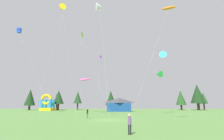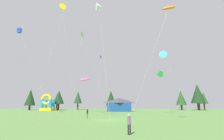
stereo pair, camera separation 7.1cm
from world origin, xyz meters
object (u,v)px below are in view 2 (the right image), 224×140
at_px(person_midfield, 129,122).
at_px(festival_tent, 119,105).
at_px(kite_blue_box, 19,31).
at_px(kite_cyan_delta, 163,56).
at_px(kite_purple_diamond, 101,58).
at_px(kite_pink_parafoil, 85,79).
at_px(kite_lime_diamond, 82,36).
at_px(person_near_camera, 87,112).
at_px(kite_white_delta, 100,7).
at_px(kite_orange_parafoil, 169,8).
at_px(inflatable_blue_arch, 47,104).
at_px(kite_green_delta, 159,74).
at_px(kite_yellow_delta, 62,8).

xyz_separation_m(person_midfield, festival_tent, (-0.73, 42.92, 1.16)).
bearing_deg(kite_blue_box, kite_cyan_delta, 5.85).
bearing_deg(kite_purple_diamond, kite_pink_parafoil, -154.11).
height_order(kite_purple_diamond, kite_lime_diamond, kite_purple_diamond).
bearing_deg(kite_cyan_delta, festival_tent, 127.53).
relative_size(kite_pink_parafoil, person_near_camera, 5.92).
xyz_separation_m(kite_white_delta, person_near_camera, (-0.85, -9.69, -26.21)).
height_order(kite_orange_parafoil, person_near_camera, kite_orange_parafoil).
xyz_separation_m(kite_orange_parafoil, kite_lime_diamond, (-14.15, 6.64, -1.47)).
relative_size(kite_blue_box, person_midfield, 12.18).
xyz_separation_m(person_near_camera, inflatable_blue_arch, (-20.28, 32.10, 1.16)).
relative_size(kite_cyan_delta, kite_purple_diamond, 0.89).
distance_m(kite_green_delta, kite_yellow_delta, 27.80).
bearing_deg(kite_cyan_delta, kite_orange_parafoil, -101.39).
xyz_separation_m(kite_pink_parafoil, kite_yellow_delta, (-2.25, -16.87, 13.58)).
relative_size(kite_lime_diamond, festival_tent, 2.02).
bearing_deg(kite_cyan_delta, kite_purple_diamond, 148.32).
distance_m(kite_cyan_delta, kite_white_delta, 20.68).
bearing_deg(kite_green_delta, person_near_camera, -142.19).
distance_m(kite_green_delta, kite_blue_box, 36.45).
xyz_separation_m(kite_blue_box, kite_orange_parafoil, (31.89, -16.36, -4.05)).
bearing_deg(kite_lime_diamond, kite_pink_parafoil, 98.93).
distance_m(person_near_camera, festival_tent, 27.03).
relative_size(kite_green_delta, kite_yellow_delta, 0.45).
relative_size(kite_green_delta, inflatable_blue_arch, 1.81).
distance_m(kite_blue_box, kite_yellow_delta, 13.40).
xyz_separation_m(kite_cyan_delta, kite_white_delta, (-16.20, -2.00, 12.70)).
bearing_deg(person_near_camera, kite_white_delta, -47.80).
distance_m(kite_blue_box, kite_orange_parafoil, 36.07).
distance_m(kite_pink_parafoil, kite_blue_box, 21.48).
bearing_deg(person_near_camera, kite_green_delta, -94.97).
relative_size(inflatable_blue_arch, festival_tent, 0.78).
relative_size(kite_purple_diamond, kite_white_delta, 0.62).
height_order(kite_pink_parafoil, kite_blue_box, kite_blue_box).
xyz_separation_m(kite_yellow_delta, person_near_camera, (6.78, -3.04, -22.22)).
height_order(kite_purple_diamond, person_near_camera, kite_purple_diamond).
height_order(inflatable_blue_arch, festival_tent, inflatable_blue_arch).
bearing_deg(kite_lime_diamond, inflatable_blue_arch, 119.53).
distance_m(kite_orange_parafoil, kite_white_delta, 24.36).
relative_size(kite_cyan_delta, kite_blue_box, 0.74).
relative_size(kite_yellow_delta, kite_white_delta, 0.85).
relative_size(kite_white_delta, festival_tent, 3.70).
distance_m(kite_green_delta, kite_purple_diamond, 19.83).
bearing_deg(kite_green_delta, kite_orange_parafoil, -97.65).
xyz_separation_m(kite_green_delta, festival_tent, (-10.01, 14.14, -7.68)).
height_order(kite_cyan_delta, kite_lime_diamond, kite_cyan_delta).
bearing_deg(kite_cyan_delta, inflatable_blue_arch, 151.33).
relative_size(kite_pink_parafoil, kite_white_delta, 0.37).
bearing_deg(kite_green_delta, kite_purple_diamond, 147.71).
xyz_separation_m(kite_cyan_delta, person_midfield, (-10.56, -28.23, -13.52)).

